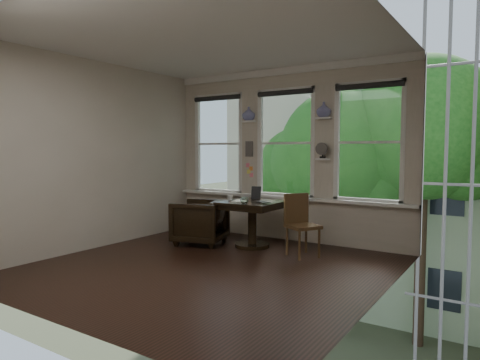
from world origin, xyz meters
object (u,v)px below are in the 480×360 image
Objects in this scene: table at (252,224)px; armchair_left at (200,222)px; side_chair_right at (303,226)px; laptop at (261,202)px; mug at (230,198)px.

table is 1.10× the size of armchair_left.
armchair_left is 0.89× the size of side_chair_right.
table is 0.98× the size of side_chair_right.
side_chair_right is at bearing 30.15° from laptop.
side_chair_right is at bearing -0.79° from mug.
table is 0.48m from laptop.
laptop is at bearing -30.00° from table.
mug reaches higher than laptop.
side_chair_right is (0.95, -0.12, 0.09)m from table.
side_chair_right is 2.91× the size of laptop.
side_chair_right is (1.82, 0.16, 0.09)m from armchair_left.
side_chair_right is at bearing -7.00° from table.
laptop is at bearing 124.00° from side_chair_right.
table is 9.46× the size of mug.
side_chair_right reaches higher than armchair_left.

